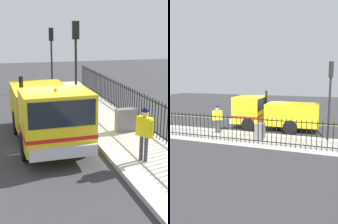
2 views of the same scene
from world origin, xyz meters
The scene contains 9 objects.
ground_plane centered at (0.00, 0.00, 0.00)m, with size 56.02×56.02×0.00m, color #38383A.
sidewalk_slab centered at (3.06, 0.00, 0.08)m, with size 2.57×25.47×0.16m, color beige.
lane_marking centered at (-2.63, 0.00, 0.00)m, with size 0.12×22.92×0.01m, color yellow.
work_truck centered at (0.10, 0.04, 1.30)m, with size 2.46×6.06×2.69m.
worker_standing centered at (2.72, -2.70, 1.24)m, with size 0.45×0.57×1.77m.
iron_fence centered at (4.18, 0.00, 0.90)m, with size 0.04×21.68×1.46m.
traffic_light_near centered at (2.12, 4.01, 3.25)m, with size 0.33×0.25×4.39m.
utility_cabinet centered at (3.35, 0.34, 0.63)m, with size 0.86×0.39×0.93m, color slate.
traffic_cone centered at (-2.11, -1.45, 0.29)m, with size 0.40×0.40×0.57m, color orange.
Camera 2 is at (15.23, 4.12, 3.75)m, focal length 36.03 mm.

